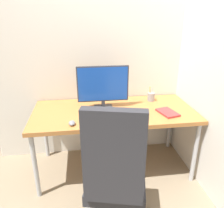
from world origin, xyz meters
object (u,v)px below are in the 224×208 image
object	(u,v)px
monitor	(103,86)
mouse	(72,123)
office_chair	(116,174)
pen_holder	(151,97)
notebook	(168,113)
keyboard	(111,119)

from	to	relation	value
monitor	mouse	world-z (taller)	monitor
office_chair	monitor	size ratio (longest dim) A/B	2.14
monitor	pen_holder	distance (m)	0.61
notebook	pen_holder	bearing A→B (deg)	84.56
office_chair	notebook	world-z (taller)	office_chair
mouse	notebook	distance (m)	0.95
office_chair	mouse	size ratio (longest dim) A/B	13.31
monitor	keyboard	xyz separation A→B (m)	(0.04, -0.32, -0.23)
monitor	mouse	xyz separation A→B (m)	(-0.32, -0.36, -0.23)
mouse	pen_holder	bearing A→B (deg)	29.76
pen_holder	notebook	size ratio (longest dim) A/B	0.72
monitor	office_chair	bearing A→B (deg)	-90.39
keyboard	mouse	world-z (taller)	mouse
keyboard	monitor	bearing A→B (deg)	97.30
keyboard	notebook	xyz separation A→B (m)	(0.58, 0.08, -0.00)
office_chair	pen_holder	size ratio (longest dim) A/B	6.94
notebook	mouse	bearing A→B (deg)	172.96
office_chair	mouse	bearing A→B (deg)	120.28
pen_holder	notebook	distance (m)	0.38
mouse	office_chair	bearing A→B (deg)	-59.03
office_chair	notebook	size ratio (longest dim) A/B	4.99
office_chair	pen_holder	xyz separation A→B (m)	(0.57, 1.03, 0.19)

